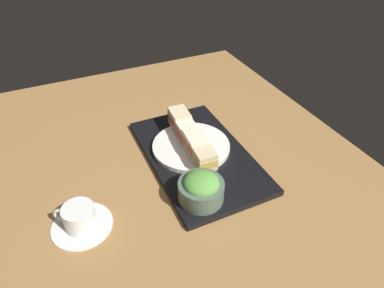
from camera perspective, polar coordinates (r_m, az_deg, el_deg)
ground_plane at (r=91.81cm, az=-0.30°, el=-6.07°), size 140.00×100.00×3.00cm
serving_tray at (r=95.83cm, az=0.95°, el=-1.95°), size 44.59×26.42×1.65cm
sandwich_plate at (r=96.71cm, az=-0.15°, el=-0.38°), size 22.16×22.16×1.30cm
sandwich_nearmost at (r=88.06cm, az=2.06°, el=-2.27°), size 7.94×5.71×5.04cm
sandwich_inner_near at (r=92.34cm, az=0.55°, el=0.16°), size 8.35×6.06×5.52cm
sandwich_inner_far at (r=97.17cm, az=-0.83°, el=2.09°), size 8.07×6.04×4.79cm
sandwich_farmost at (r=101.73cm, az=-2.08°, el=4.18°), size 8.07×5.77×5.58cm
salad_bowl at (r=80.35cm, az=1.55°, el=-7.48°), size 11.03×11.03×7.44cm
coffee_cup at (r=81.63cm, az=-18.42°, el=-11.92°), size 13.86×13.86×5.97cm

